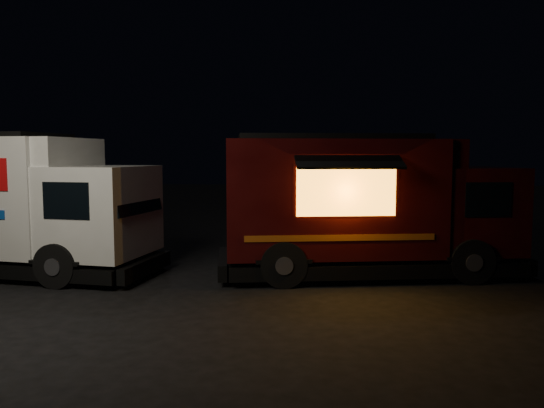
# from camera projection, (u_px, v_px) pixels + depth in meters

# --- Properties ---
(ground) EXTENTS (80.00, 80.00, 0.00)m
(ground) POSITION_uv_depth(u_px,v_px,m) (193.00, 290.00, 11.24)
(ground) COLOR black
(ground) RESTS_ON ground
(white_truck) EXTENTS (7.75, 3.58, 3.38)m
(white_truck) POSITION_uv_depth(u_px,v_px,m) (7.00, 203.00, 12.89)
(white_truck) COLOR silver
(white_truck) RESTS_ON ground
(red_truck) EXTENTS (7.51, 3.79, 3.34)m
(red_truck) POSITION_uv_depth(u_px,v_px,m) (368.00, 205.00, 12.69)
(red_truck) COLOR #340909
(red_truck) RESTS_ON ground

